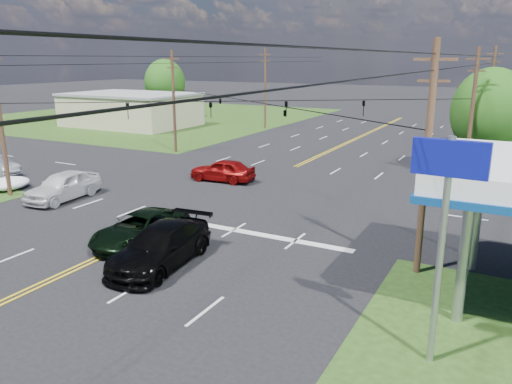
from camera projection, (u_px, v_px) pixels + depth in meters
The scene contains 20 objects.
ground at pixel (249, 188), 34.60m from camera, with size 280.00×280.00×0.00m, color black.
grass_nw at pixel (151, 116), 77.75m from camera, with size 46.00×48.00×0.03m, color #213B13.
stop_bar at pixel (259, 235), 25.52m from camera, with size 10.00×0.50×0.02m, color silver.
retail_nw at pixel (131, 111), 66.44m from camera, with size 16.00×11.00×4.00m, color #C2BA91.
pole_sw at pixel (0, 121), 31.54m from camera, with size 1.60×0.28×9.50m.
pole_se at pixel (427, 158), 19.77m from camera, with size 1.60×0.28×9.50m.
pole_nw at pixel (174, 100), 46.89m from camera, with size 1.60×0.28×9.50m.
pole_ne at pixel (472, 114), 35.12m from camera, with size 1.60×0.28×9.50m.
pole_left_far at pixel (265, 88), 63.04m from camera, with size 1.60×0.28×10.00m.
pole_right_far at pixel (490, 94), 51.26m from camera, with size 1.60×0.28×10.00m.
span_wire_signals at pixel (249, 101), 33.05m from camera, with size 26.00×18.00×1.13m.
power_lines at pixel (233, 61), 30.67m from camera, with size 26.04×100.00×0.64m.
tree_right_a at pixel (490, 112), 37.24m from camera, with size 5.70×5.70×8.18m.
tree_far_l at pixel (165, 83), 75.05m from camera, with size 6.08×6.08×8.72m.
pickup_dkgreen at pixel (141, 229), 24.09m from camera, with size 2.54×5.51×1.53m, color black.
suv_black at pixel (161, 246), 21.58m from camera, with size 2.43×5.98×1.74m, color black.
pickup_white at pixel (63, 186), 31.66m from camera, with size 2.14×5.32×1.81m, color silver.
sedan_red at pixel (222, 170), 36.50m from camera, with size 1.93×4.80×1.64m, color maroon.
polesign_se at pixel (447, 194), 13.53m from camera, with size 1.99×0.36×6.76m.
snowpile_b at pixel (9, 189), 34.35m from camera, with size 2.39×2.94×0.83m, color white.
Camera 1 is at (16.13, -17.35, 8.73)m, focal length 35.00 mm.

